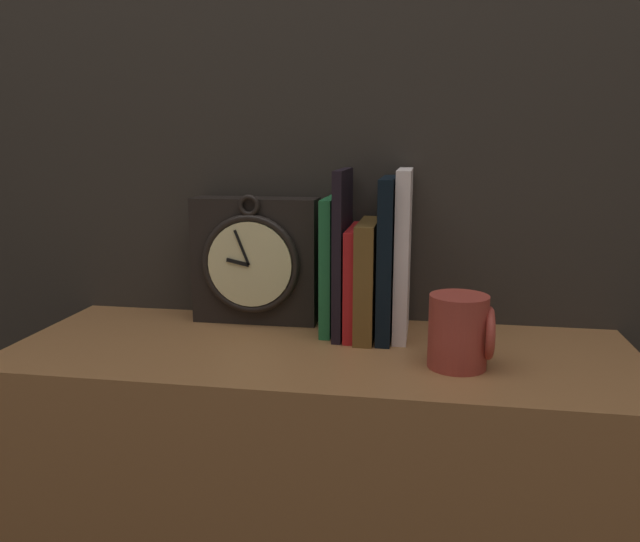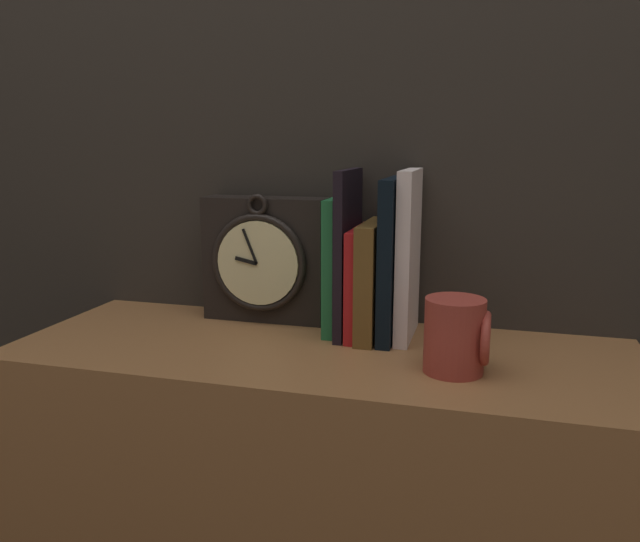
# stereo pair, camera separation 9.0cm
# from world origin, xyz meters

# --- Properties ---
(wall_back) EXTENTS (6.00, 0.05, 2.60)m
(wall_back) POSITION_xyz_m (0.00, 0.20, 1.30)
(wall_back) COLOR #2D2823
(wall_back) RESTS_ON ground_plane
(clock) EXTENTS (0.21, 0.08, 0.22)m
(clock) POSITION_xyz_m (-0.13, 0.12, 0.95)
(clock) COLOR black
(clock) RESTS_ON bookshelf
(book_slot0_green) EXTENTS (0.02, 0.12, 0.21)m
(book_slot0_green) POSITION_xyz_m (0.00, 0.10, 0.96)
(book_slot0_green) COLOR #216C3A
(book_slot0_green) RESTS_ON bookshelf
(book_slot1_black) EXTENTS (0.01, 0.14, 0.26)m
(book_slot1_black) POSITION_xyz_m (0.02, 0.09, 0.98)
(book_slot1_black) COLOR black
(book_slot1_black) RESTS_ON bookshelf
(book_slot2_red) EXTENTS (0.02, 0.14, 0.17)m
(book_slot2_red) POSITION_xyz_m (0.04, 0.09, 0.93)
(book_slot2_red) COLOR red
(book_slot2_red) RESTS_ON bookshelf
(book_slot3_brown) EXTENTS (0.03, 0.15, 0.18)m
(book_slot3_brown) POSITION_xyz_m (0.06, 0.08, 0.94)
(book_slot3_brown) COLOR brown
(book_slot3_brown) RESTS_ON bookshelf
(book_slot4_black) EXTENTS (0.02, 0.15, 0.25)m
(book_slot4_black) POSITION_xyz_m (0.09, 0.09, 0.97)
(book_slot4_black) COLOR black
(book_slot4_black) RESTS_ON bookshelf
(book_slot5_white) EXTENTS (0.02, 0.14, 0.26)m
(book_slot5_white) POSITION_xyz_m (0.12, 0.09, 0.98)
(book_slot5_white) COLOR silver
(book_slot5_white) RESTS_ON bookshelf
(mug) EXTENTS (0.09, 0.08, 0.10)m
(mug) POSITION_xyz_m (0.20, -0.05, 0.90)
(mug) COLOR #9E382D
(mug) RESTS_ON bookshelf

